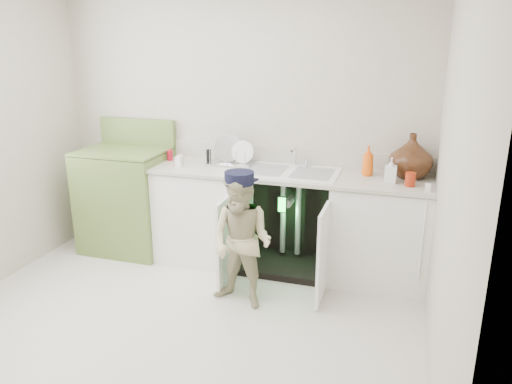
# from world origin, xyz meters

# --- Properties ---
(ground) EXTENTS (3.50, 3.50, 0.00)m
(ground) POSITION_xyz_m (0.00, 0.00, 0.00)
(ground) COLOR #BDB4A6
(ground) RESTS_ON ground
(room_shell) EXTENTS (6.00, 5.50, 1.26)m
(room_shell) POSITION_xyz_m (0.00, 0.00, 1.25)
(room_shell) COLOR beige
(room_shell) RESTS_ON ground
(counter_run) EXTENTS (2.44, 1.02, 1.27)m
(counter_run) POSITION_xyz_m (0.59, 1.21, 0.48)
(counter_run) COLOR white
(counter_run) RESTS_ON ground
(avocado_stove) EXTENTS (0.80, 0.65, 1.24)m
(avocado_stove) POSITION_xyz_m (-1.05, 1.18, 0.51)
(avocado_stove) COLOR olive
(avocado_stove) RESTS_ON ground
(repair_worker) EXTENTS (0.59, 0.65, 1.07)m
(repair_worker) POSITION_xyz_m (0.37, 0.47, 0.54)
(repair_worker) COLOR beige
(repair_worker) RESTS_ON ground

